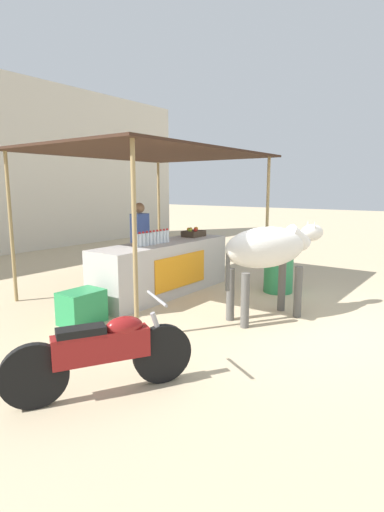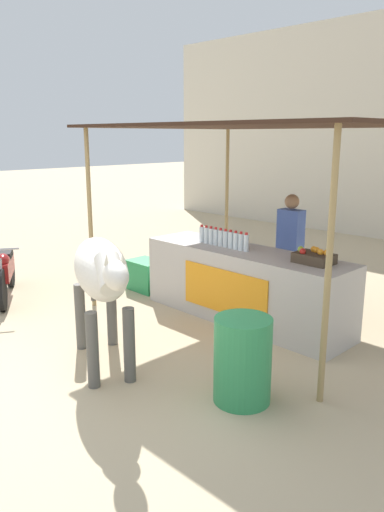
{
  "view_description": "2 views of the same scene",
  "coord_description": "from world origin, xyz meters",
  "px_view_note": "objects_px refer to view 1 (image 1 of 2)",
  "views": [
    {
      "loc": [
        -5.48,
        -2.46,
        1.95
      ],
      "look_at": [
        -0.13,
        1.45,
        0.8
      ],
      "focal_mm": 28.0,
      "sensor_mm": 36.0,
      "label": 1
    },
    {
      "loc": [
        4.08,
        -2.76,
        2.44
      ],
      "look_at": [
        -0.27,
        1.49,
        0.95
      ],
      "focal_mm": 35.0,
      "sensor_mm": 36.0,
      "label": 2
    }
  ],
  "objects_px": {
    "motorcycle_parked": "(104,351)",
    "cooler_box": "(82,307)",
    "cow": "(269,250)",
    "vendor_behind_counter": "(140,244)",
    "fruit_crate": "(193,233)",
    "stall_counter": "(164,268)",
    "water_barrel": "(278,271)"
  },
  "relations": [
    {
      "from": "motorcycle_parked",
      "to": "cooler_box",
      "type": "bearing_deg",
      "value": 57.13
    },
    {
      "from": "cow",
      "to": "motorcycle_parked",
      "type": "xyz_separation_m",
      "value": [
        -2.97,
        0.26,
        -0.6
      ]
    },
    {
      "from": "vendor_behind_counter",
      "to": "cooler_box",
      "type": "height_order",
      "value": "vendor_behind_counter"
    },
    {
      "from": "fruit_crate",
      "to": "cow",
      "type": "bearing_deg",
      "value": -117.25
    },
    {
      "from": "stall_counter",
      "to": "cow",
      "type": "height_order",
      "value": "cow"
    },
    {
      "from": "cooler_box",
      "to": "motorcycle_parked",
      "type": "xyz_separation_m",
      "value": [
        -1.16,
        -1.8,
        0.19
      ]
    },
    {
      "from": "stall_counter",
      "to": "cow",
      "type": "distance_m",
      "value": 2.23
    },
    {
      "from": "fruit_crate",
      "to": "vendor_behind_counter",
      "type": "bearing_deg",
      "value": 139.61
    },
    {
      "from": "stall_counter",
      "to": "motorcycle_parked",
      "type": "relative_size",
      "value": 1.88
    },
    {
      "from": "cooler_box",
      "to": "water_barrel",
      "type": "bearing_deg",
      "value": -25.16
    },
    {
      "from": "cooler_box",
      "to": "cow",
      "type": "relative_size",
      "value": 0.33
    },
    {
      "from": "stall_counter",
      "to": "water_barrel",
      "type": "xyz_separation_m",
      "value": [
        1.36,
        -1.65,
        -0.07
      ]
    },
    {
      "from": "cooler_box",
      "to": "cow",
      "type": "height_order",
      "value": "cow"
    },
    {
      "from": "water_barrel",
      "to": "vendor_behind_counter",
      "type": "bearing_deg",
      "value": 116.16
    },
    {
      "from": "motorcycle_parked",
      "to": "fruit_crate",
      "type": "bearing_deg",
      "value": 25.39
    },
    {
      "from": "cow",
      "to": "vendor_behind_counter",
      "type": "bearing_deg",
      "value": 83.78
    },
    {
      "from": "fruit_crate",
      "to": "water_barrel",
      "type": "height_order",
      "value": "fruit_crate"
    },
    {
      "from": "vendor_behind_counter",
      "to": "cow",
      "type": "xyz_separation_m",
      "value": [
        -0.32,
        -2.91,
        0.18
      ]
    },
    {
      "from": "fruit_crate",
      "to": "vendor_behind_counter",
      "type": "xyz_separation_m",
      "value": [
        -0.82,
        0.7,
        -0.18
      ]
    },
    {
      "from": "stall_counter",
      "to": "cooler_box",
      "type": "xyz_separation_m",
      "value": [
        -1.94,
        -0.1,
        -0.24
      ]
    },
    {
      "from": "stall_counter",
      "to": "motorcycle_parked",
      "type": "xyz_separation_m",
      "value": [
        -3.11,
        -1.9,
        -0.05
      ]
    },
    {
      "from": "stall_counter",
      "to": "vendor_behind_counter",
      "type": "distance_m",
      "value": 0.86
    },
    {
      "from": "water_barrel",
      "to": "motorcycle_parked",
      "type": "height_order",
      "value": "motorcycle_parked"
    },
    {
      "from": "stall_counter",
      "to": "vendor_behind_counter",
      "type": "xyz_separation_m",
      "value": [
        0.18,
        0.75,
        0.37
      ]
    },
    {
      "from": "water_barrel",
      "to": "motorcycle_parked",
      "type": "relative_size",
      "value": 0.51
    },
    {
      "from": "water_barrel",
      "to": "cow",
      "type": "bearing_deg",
      "value": -161.36
    },
    {
      "from": "cooler_box",
      "to": "motorcycle_parked",
      "type": "bearing_deg",
      "value": -122.87
    },
    {
      "from": "cooler_box",
      "to": "water_barrel",
      "type": "height_order",
      "value": "water_barrel"
    },
    {
      "from": "stall_counter",
      "to": "fruit_crate",
      "type": "height_order",
      "value": "fruit_crate"
    },
    {
      "from": "stall_counter",
      "to": "cow",
      "type": "xyz_separation_m",
      "value": [
        -0.13,
        -2.16,
        0.55
      ]
    },
    {
      "from": "stall_counter",
      "to": "water_barrel",
      "type": "relative_size",
      "value": 3.67
    },
    {
      "from": "vendor_behind_counter",
      "to": "motorcycle_parked",
      "type": "height_order",
      "value": "vendor_behind_counter"
    }
  ]
}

